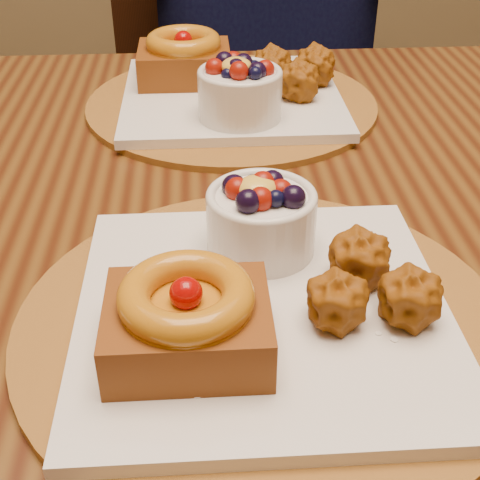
{
  "coord_description": "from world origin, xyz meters",
  "views": [
    {
      "loc": [
        -0.1,
        -0.67,
        1.1
      ],
      "look_at": [
        -0.07,
        -0.23,
        0.8
      ],
      "focal_mm": 50.0,
      "sensor_mm": 36.0,
      "label": 1
    }
  ],
  "objects_px": {
    "place_setting_far": "(229,87)",
    "chair_far": "(209,71)",
    "place_setting_near": "(259,295)",
    "dining_table": "(243,248)"
  },
  "relations": [
    {
      "from": "place_setting_far",
      "to": "chair_far",
      "type": "height_order",
      "value": "chair_far"
    },
    {
      "from": "place_setting_near",
      "to": "place_setting_far",
      "type": "xyz_separation_m",
      "value": [
        -0.0,
        0.43,
        0.0
      ]
    },
    {
      "from": "place_setting_near",
      "to": "dining_table",
      "type": "bearing_deg",
      "value": 89.21
    },
    {
      "from": "dining_table",
      "to": "place_setting_near",
      "type": "distance_m",
      "value": 0.24
    },
    {
      "from": "dining_table",
      "to": "place_setting_near",
      "type": "height_order",
      "value": "place_setting_near"
    },
    {
      "from": "place_setting_near",
      "to": "place_setting_far",
      "type": "height_order",
      "value": "place_setting_far"
    },
    {
      "from": "place_setting_near",
      "to": "chair_far",
      "type": "height_order",
      "value": "chair_far"
    },
    {
      "from": "place_setting_far",
      "to": "chair_far",
      "type": "relative_size",
      "value": 0.39
    },
    {
      "from": "dining_table",
      "to": "place_setting_far",
      "type": "xyz_separation_m",
      "value": [
        -0.0,
        0.21,
        0.11
      ]
    },
    {
      "from": "dining_table",
      "to": "place_setting_far",
      "type": "height_order",
      "value": "place_setting_far"
    }
  ]
}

